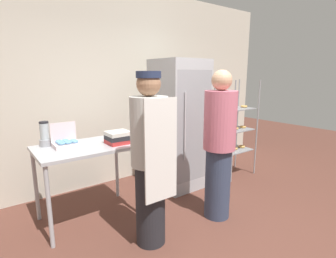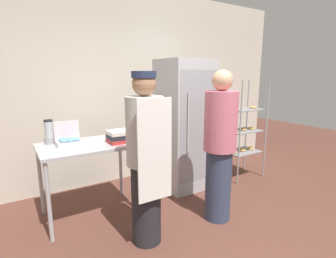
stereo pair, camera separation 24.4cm
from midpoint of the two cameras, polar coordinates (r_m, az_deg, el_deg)
ground_plane at (r=2.94m, az=9.33°, el=-23.85°), size 14.00×14.00×0.00m
back_wall at (r=4.29m, az=-12.69°, el=8.89°), size 6.40×0.12×3.02m
refrigerator at (r=3.94m, az=0.71°, el=0.90°), size 0.69×0.72×1.92m
baking_rack at (r=4.54m, az=12.96°, el=-0.18°), size 0.64×0.44×1.62m
prep_counter at (r=3.22m, az=-19.31°, el=-5.20°), size 1.12×0.73×0.90m
donut_box at (r=3.21m, az=-23.30°, el=-2.77°), size 0.29×0.23×0.27m
blender_pitcher at (r=3.33m, az=-27.16°, el=-1.22°), size 0.13×0.13×0.29m
binder_stack at (r=3.17m, az=-12.98°, el=-1.82°), size 0.27×0.24×0.15m
person_baker at (r=2.57m, az=-6.67°, el=-6.46°), size 0.37×0.39×1.74m
person_customer at (r=3.09m, az=8.88°, el=-3.52°), size 0.37×0.37×1.76m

